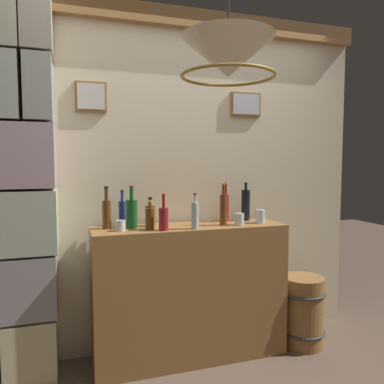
{
  "coord_description": "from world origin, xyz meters",
  "views": [
    {
      "loc": [
        -0.83,
        -1.78,
        1.45
      ],
      "look_at": [
        0.0,
        0.77,
        1.23
      ],
      "focal_mm": 35.68,
      "sensor_mm": 36.0,
      "label": 1
    }
  ],
  "objects_px": {
    "liquor_bottle_mezcal": "(164,218)",
    "glass_tumbler_highball": "(260,216)",
    "liquor_bottle_vodka": "(132,213)",
    "liquor_bottle_bourbon": "(150,218)",
    "liquor_bottle_rum": "(150,215)",
    "liquor_bottle_rye": "(195,215)",
    "liquor_bottle_amaro": "(107,213)",
    "glass_tumbler_shot": "(121,226)",
    "pendant_lamp": "(228,58)",
    "wooden_barrel": "(302,311)",
    "liquor_bottle_scotch": "(122,212)",
    "liquor_bottle_sherry": "(226,206)",
    "glass_tumbler_rocks": "(239,219)",
    "liquor_bottle_gin": "(246,205)",
    "liquor_bottle_vermouth": "(223,209)"
  },
  "relations": [
    {
      "from": "pendant_lamp",
      "to": "liquor_bottle_rye",
      "type": "bearing_deg",
      "value": 83.58
    },
    {
      "from": "liquor_bottle_gin",
      "to": "liquor_bottle_vodka",
      "type": "distance_m",
      "value": 0.92
    },
    {
      "from": "pendant_lamp",
      "to": "wooden_barrel",
      "type": "bearing_deg",
      "value": 38.22
    },
    {
      "from": "liquor_bottle_bourbon",
      "to": "pendant_lamp",
      "type": "distance_m",
      "value": 1.23
    },
    {
      "from": "liquor_bottle_bourbon",
      "to": "liquor_bottle_scotch",
      "type": "bearing_deg",
      "value": 128.44
    },
    {
      "from": "liquor_bottle_sherry",
      "to": "liquor_bottle_vodka",
      "type": "relative_size",
      "value": 1.03
    },
    {
      "from": "liquor_bottle_vodka",
      "to": "liquor_bottle_amaro",
      "type": "xyz_separation_m",
      "value": [
        -0.17,
        0.02,
        0.0
      ]
    },
    {
      "from": "liquor_bottle_rye",
      "to": "wooden_barrel",
      "type": "height_order",
      "value": "liquor_bottle_rye"
    },
    {
      "from": "liquor_bottle_vodka",
      "to": "liquor_bottle_bourbon",
      "type": "height_order",
      "value": "liquor_bottle_vodka"
    },
    {
      "from": "liquor_bottle_bourbon",
      "to": "glass_tumbler_shot",
      "type": "xyz_separation_m",
      "value": [
        -0.2,
        0.0,
        -0.04
      ]
    },
    {
      "from": "liquor_bottle_vermouth",
      "to": "glass_tumbler_rocks",
      "type": "xyz_separation_m",
      "value": [
        0.11,
        -0.03,
        -0.08
      ]
    },
    {
      "from": "liquor_bottle_bourbon",
      "to": "liquor_bottle_rye",
      "type": "relative_size",
      "value": 0.8
    },
    {
      "from": "liquor_bottle_vodka",
      "to": "glass_tumbler_highball",
      "type": "distance_m",
      "value": 0.97
    },
    {
      "from": "liquor_bottle_rye",
      "to": "wooden_barrel",
      "type": "xyz_separation_m",
      "value": [
        0.9,
        0.03,
        -0.81
      ]
    },
    {
      "from": "glass_tumbler_highball",
      "to": "glass_tumbler_shot",
      "type": "bearing_deg",
      "value": -179.74
    },
    {
      "from": "liquor_bottle_scotch",
      "to": "glass_tumbler_rocks",
      "type": "distance_m",
      "value": 0.85
    },
    {
      "from": "liquor_bottle_sherry",
      "to": "glass_tumbler_rocks",
      "type": "bearing_deg",
      "value": -82.04
    },
    {
      "from": "glass_tumbler_highball",
      "to": "glass_tumbler_shot",
      "type": "relative_size",
      "value": 1.42
    },
    {
      "from": "liquor_bottle_scotch",
      "to": "liquor_bottle_amaro",
      "type": "bearing_deg",
      "value": -143.28
    },
    {
      "from": "liquor_bottle_gin",
      "to": "pendant_lamp",
      "type": "height_order",
      "value": "pendant_lamp"
    },
    {
      "from": "liquor_bottle_rum",
      "to": "liquor_bottle_sherry",
      "type": "xyz_separation_m",
      "value": [
        0.6,
        0.04,
        0.04
      ]
    },
    {
      "from": "liquor_bottle_vermouth",
      "to": "pendant_lamp",
      "type": "distance_m",
      "value": 1.23
    },
    {
      "from": "liquor_bottle_mezcal",
      "to": "glass_tumbler_highball",
      "type": "xyz_separation_m",
      "value": [
        0.77,
        0.08,
        -0.03
      ]
    },
    {
      "from": "liquor_bottle_scotch",
      "to": "wooden_barrel",
      "type": "bearing_deg",
      "value": -10.68
    },
    {
      "from": "liquor_bottle_sherry",
      "to": "glass_tumbler_shot",
      "type": "distance_m",
      "value": 0.85
    },
    {
      "from": "liquor_bottle_mezcal",
      "to": "liquor_bottle_amaro",
      "type": "relative_size",
      "value": 0.84
    },
    {
      "from": "liquor_bottle_scotch",
      "to": "liquor_bottle_vodka",
      "type": "bearing_deg",
      "value": -64.61
    },
    {
      "from": "glass_tumbler_shot",
      "to": "wooden_barrel",
      "type": "height_order",
      "value": "glass_tumbler_shot"
    },
    {
      "from": "liquor_bottle_vermouth",
      "to": "liquor_bottle_bourbon",
      "type": "height_order",
      "value": "liquor_bottle_vermouth"
    },
    {
      "from": "liquor_bottle_amaro",
      "to": "glass_tumbler_rocks",
      "type": "distance_m",
      "value": 0.95
    },
    {
      "from": "liquor_bottle_rum",
      "to": "glass_tumbler_rocks",
      "type": "distance_m",
      "value": 0.65
    },
    {
      "from": "liquor_bottle_vermouth",
      "to": "glass_tumbler_shot",
      "type": "relative_size",
      "value": 4.32
    },
    {
      "from": "liquor_bottle_rye",
      "to": "pendant_lamp",
      "type": "bearing_deg",
      "value": -96.42
    },
    {
      "from": "liquor_bottle_rum",
      "to": "liquor_bottle_vodka",
      "type": "distance_m",
      "value": 0.14
    },
    {
      "from": "liquor_bottle_rye",
      "to": "wooden_barrel",
      "type": "relative_size",
      "value": 0.45
    },
    {
      "from": "liquor_bottle_amaro",
      "to": "glass_tumbler_shot",
      "type": "xyz_separation_m",
      "value": [
        0.08,
        -0.11,
        -0.08
      ]
    },
    {
      "from": "liquor_bottle_amaro",
      "to": "liquor_bottle_vodka",
      "type": "bearing_deg",
      "value": -6.27
    },
    {
      "from": "liquor_bottle_rum",
      "to": "liquor_bottle_rye",
      "type": "relative_size",
      "value": 0.85
    },
    {
      "from": "liquor_bottle_bourbon",
      "to": "glass_tumbler_highball",
      "type": "xyz_separation_m",
      "value": [
        0.85,
        0.01,
        -0.03
      ]
    },
    {
      "from": "liquor_bottle_vodka",
      "to": "glass_tumbler_rocks",
      "type": "distance_m",
      "value": 0.78
    },
    {
      "from": "liquor_bottle_rye",
      "to": "glass_tumbler_shot",
      "type": "xyz_separation_m",
      "value": [
        -0.5,
        0.09,
        -0.06
      ]
    },
    {
      "from": "wooden_barrel",
      "to": "glass_tumbler_rocks",
      "type": "bearing_deg",
      "value": 177.39
    },
    {
      "from": "liquor_bottle_rye",
      "to": "liquor_bottle_rum",
      "type": "bearing_deg",
      "value": 142.22
    },
    {
      "from": "liquor_bottle_mezcal",
      "to": "glass_tumbler_shot",
      "type": "bearing_deg",
      "value": 165.39
    },
    {
      "from": "liquor_bottle_rum",
      "to": "liquor_bottle_mezcal",
      "type": "bearing_deg",
      "value": -75.39
    },
    {
      "from": "liquor_bottle_scotch",
      "to": "liquor_bottle_vermouth",
      "type": "bearing_deg",
      "value": -15.91
    },
    {
      "from": "liquor_bottle_mezcal",
      "to": "liquor_bottle_scotch",
      "type": "distance_m",
      "value": 0.36
    },
    {
      "from": "liquor_bottle_sherry",
      "to": "liquor_bottle_vodka",
      "type": "xyz_separation_m",
      "value": [
        -0.74,
        -0.07,
        -0.01
      ]
    },
    {
      "from": "liquor_bottle_sherry",
      "to": "liquor_bottle_bourbon",
      "type": "xyz_separation_m",
      "value": [
        -0.63,
        -0.16,
        -0.04
      ]
    },
    {
      "from": "liquor_bottle_rye",
      "to": "glass_tumbler_rocks",
      "type": "relative_size",
      "value": 2.85
    }
  ]
}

